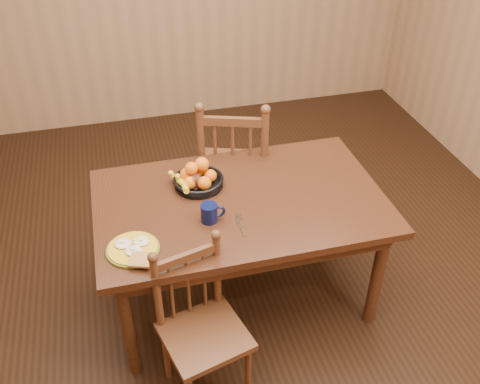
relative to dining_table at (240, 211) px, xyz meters
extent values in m
cube|color=black|center=(0.00, 0.00, -0.67)|extent=(4.50, 5.00, 0.01)
cube|color=black|center=(0.00, 0.00, 0.06)|extent=(1.60, 1.00, 0.04)
cube|color=black|center=(0.00, 0.42, -0.01)|extent=(1.40, 0.04, 0.10)
cube|color=black|center=(0.00, -0.42, -0.01)|extent=(1.40, 0.04, 0.10)
cube|color=black|center=(0.72, 0.00, -0.01)|extent=(0.04, 0.84, 0.10)
cube|color=black|center=(-0.72, 0.00, -0.01)|extent=(0.04, 0.84, 0.10)
cylinder|color=black|center=(-0.70, -0.40, -0.31)|extent=(0.07, 0.07, 0.70)
cylinder|color=black|center=(0.70, -0.40, -0.31)|extent=(0.07, 0.07, 0.70)
cylinder|color=black|center=(-0.70, 0.40, -0.31)|extent=(0.07, 0.07, 0.70)
cylinder|color=black|center=(0.70, 0.40, -0.31)|extent=(0.07, 0.07, 0.70)
cube|color=#4E2917|center=(0.14, 0.67, -0.17)|extent=(0.61, 0.59, 0.04)
cylinder|color=#4E2917|center=(0.39, 0.78, -0.43)|extent=(0.04, 0.04, 0.47)
cylinder|color=#4E2917|center=(0.01, 0.91, -0.43)|extent=(0.04, 0.04, 0.47)
cylinder|color=#4E2917|center=(0.27, 0.43, -0.43)|extent=(0.04, 0.04, 0.47)
cylinder|color=#4E2917|center=(-0.11, 0.55, -0.43)|extent=(0.04, 0.04, 0.47)
cylinder|color=#4E2917|center=(0.26, 0.41, 0.12)|extent=(0.05, 0.05, 0.57)
cylinder|color=#4E2917|center=(-0.11, 0.53, 0.12)|extent=(0.05, 0.05, 0.57)
cylinder|color=#4E2917|center=(0.07, 0.47, 0.06)|extent=(0.02, 0.02, 0.44)
cube|color=#4E2917|center=(0.07, 0.47, 0.31)|extent=(0.39, 0.16, 0.05)
cube|color=#4E2917|center=(-0.33, -0.60, -0.26)|extent=(0.48, 0.46, 0.04)
cylinder|color=#4E2917|center=(-0.14, -0.71, -0.47)|extent=(0.03, 0.03, 0.38)
cylinder|color=#4E2917|center=(-0.53, -0.49, -0.47)|extent=(0.03, 0.03, 0.38)
cylinder|color=#4E2917|center=(-0.22, -0.41, -0.47)|extent=(0.03, 0.03, 0.38)
cylinder|color=#4E2917|center=(-0.53, -0.48, -0.03)|extent=(0.04, 0.04, 0.47)
cylinder|color=#4E2917|center=(-0.22, -0.39, -0.03)|extent=(0.04, 0.04, 0.47)
cylinder|color=#4E2917|center=(-0.38, -0.44, -0.07)|extent=(0.02, 0.02, 0.36)
cube|color=#4E2917|center=(-0.38, -0.44, 0.13)|extent=(0.32, 0.11, 0.04)
cylinder|color=#59601E|center=(-0.62, -0.27, 0.09)|extent=(0.26, 0.26, 0.01)
cylinder|color=gold|center=(-0.62, -0.27, 0.10)|extent=(0.24, 0.24, 0.01)
ellipsoid|color=silver|center=(-0.66, -0.24, 0.11)|extent=(0.08, 0.08, 0.01)
cube|color=#F2E08C|center=(-0.66, -0.24, 0.12)|extent=(0.02, 0.02, 0.01)
ellipsoid|color=silver|center=(-0.57, -0.24, 0.11)|extent=(0.08, 0.08, 0.01)
cube|color=#F2E08C|center=(-0.57, -0.24, 0.12)|extent=(0.02, 0.02, 0.01)
ellipsoid|color=silver|center=(-0.62, -0.30, 0.11)|extent=(0.08, 0.08, 0.01)
cube|color=#F2E08C|center=(-0.62, -0.30, 0.12)|extent=(0.02, 0.02, 0.01)
cube|color=brown|center=(-0.59, -0.38, 0.11)|extent=(0.13, 0.13, 0.01)
cube|color=silver|center=(-0.06, -0.24, 0.09)|extent=(0.02, 0.15, 0.00)
cube|color=silver|center=(-0.04, -0.15, 0.09)|extent=(0.03, 0.05, 0.00)
cube|color=silver|center=(-0.66, -0.27, 0.09)|extent=(0.01, 0.12, 0.00)
ellipsoid|color=silver|center=(-0.68, -0.20, 0.09)|extent=(0.03, 0.04, 0.01)
cylinder|color=black|center=(-0.20, -0.14, 0.13)|extent=(0.09, 0.09, 0.10)
torus|color=black|center=(-0.15, -0.14, 0.13)|extent=(0.07, 0.02, 0.07)
cylinder|color=black|center=(-0.20, -0.14, 0.18)|extent=(0.08, 0.08, 0.00)
cylinder|color=silver|center=(-0.22, 0.15, 0.13)|extent=(0.06, 0.06, 0.09)
cylinder|color=maroon|center=(-0.22, 0.15, 0.12)|extent=(0.05, 0.05, 0.07)
cylinder|color=black|center=(-0.20, 0.19, 0.09)|extent=(0.28, 0.28, 0.02)
torus|color=black|center=(-0.20, 0.19, 0.13)|extent=(0.29, 0.29, 0.02)
cylinder|color=black|center=(-0.20, 0.19, 0.09)|extent=(0.10, 0.10, 0.01)
sphere|color=orange|center=(-0.13, 0.19, 0.14)|extent=(0.07, 0.07, 0.07)
sphere|color=orange|center=(-0.18, 0.25, 0.14)|extent=(0.08, 0.08, 0.08)
sphere|color=orange|center=(-0.25, 0.23, 0.15)|extent=(0.08, 0.08, 0.08)
sphere|color=orange|center=(-0.25, 0.15, 0.14)|extent=(0.07, 0.07, 0.07)
sphere|color=orange|center=(-0.18, 0.12, 0.14)|extent=(0.08, 0.08, 0.08)
sphere|color=orange|center=(-0.17, 0.22, 0.21)|extent=(0.08, 0.08, 0.08)
sphere|color=orange|center=(-0.23, 0.20, 0.20)|extent=(0.07, 0.07, 0.07)
cylinder|color=yellow|center=(-0.29, 0.15, 0.13)|extent=(0.10, 0.17, 0.07)
cylinder|color=yellow|center=(-0.31, 0.20, 0.13)|extent=(0.14, 0.15, 0.07)
camera|label=1|loc=(-0.59, -2.29, 1.87)|focal=40.00mm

